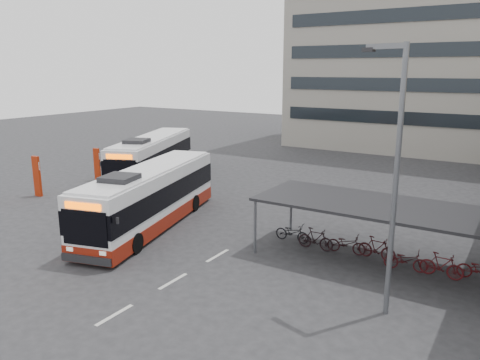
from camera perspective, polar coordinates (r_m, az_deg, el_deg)
The scene contains 10 objects.
ground at distance 22.19m, azimuth -8.12°, elevation -7.80°, with size 120.00×120.00×0.00m, color #28282B.
bike_shelter at distance 20.45m, azimuth 16.24°, elevation -6.03°, with size 10.00×4.00×2.54m.
office_block at distance 52.44m, azimuth 24.92°, elevation 17.15°, with size 30.00×15.00×25.00m, color gray.
road_markings at distance 18.60m, azimuth -8.17°, elevation -12.11°, with size 0.15×7.60×0.01m.
bus_main at distance 24.48m, azimuth -10.88°, elevation -2.11°, with size 5.21×11.42×3.30m.
bus_teal at distance 35.14m, azimuth -10.59°, elevation 2.65°, with size 6.56×11.53×3.38m.
pedestrian at distance 28.00m, azimuth -12.01°, elevation -1.69°, with size 0.61×0.40×1.66m, color black.
lamp_post at distance 15.36m, azimuth 18.22°, elevation 1.52°, with size 1.51×0.55×8.75m.
sign_totem_mid at distance 32.48m, azimuth -23.51°, elevation 0.49°, with size 0.57×0.23×2.62m.
sign_totem_north at distance 35.71m, azimuth -17.03°, elevation 1.90°, with size 0.51×0.23×2.37m.
Camera 1 is at (13.52, -15.70, 7.96)m, focal length 35.00 mm.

